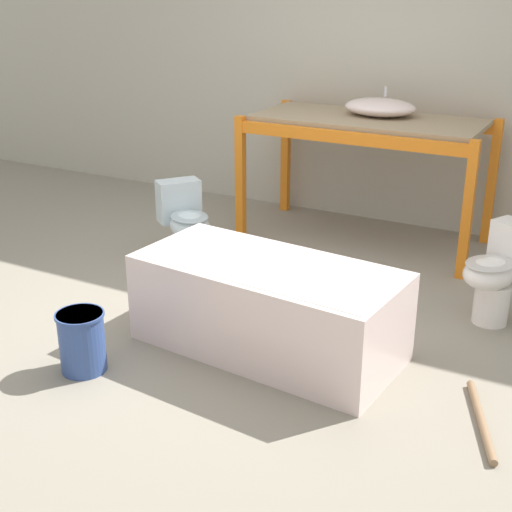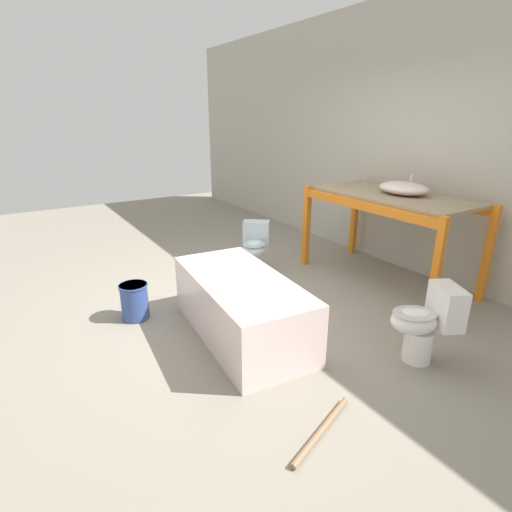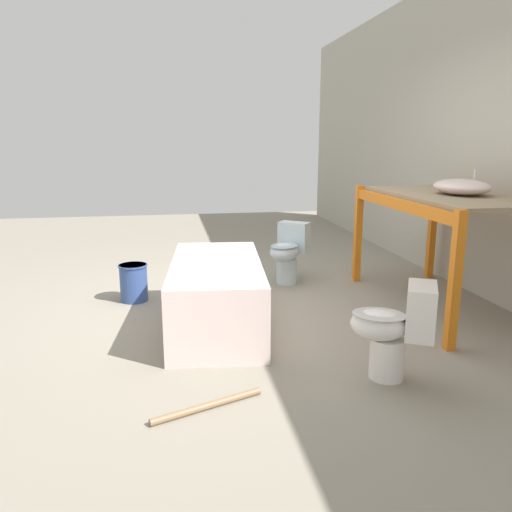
# 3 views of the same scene
# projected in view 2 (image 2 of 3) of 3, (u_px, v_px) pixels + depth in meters

# --- Properties ---
(ground_plane) EXTENTS (12.00, 12.00, 0.00)m
(ground_plane) POSITION_uv_depth(u_px,v_px,m) (251.00, 304.00, 4.17)
(ground_plane) COLOR gray
(warehouse_wall_rear) EXTENTS (10.80, 0.08, 3.20)m
(warehouse_wall_rear) POSITION_uv_depth(u_px,v_px,m) (411.00, 139.00, 4.79)
(warehouse_wall_rear) COLOR #B2AD9E
(warehouse_wall_rear) RESTS_ON ground_plane
(shelving_rack) EXTENTS (1.94, 0.93, 1.03)m
(shelving_rack) POSITION_uv_depth(u_px,v_px,m) (391.00, 207.00, 4.48)
(shelving_rack) COLOR orange
(shelving_rack) RESTS_ON ground_plane
(sink_basin) EXTENTS (0.58, 0.44, 0.22)m
(sink_basin) POSITION_uv_depth(u_px,v_px,m) (403.00, 188.00, 4.42)
(sink_basin) COLOR silver
(sink_basin) RESTS_ON shelving_rack
(bathtub_main) EXTENTS (1.62, 0.86, 0.55)m
(bathtub_main) POSITION_uv_depth(u_px,v_px,m) (241.00, 302.00, 3.50)
(bathtub_main) COLOR silver
(bathtub_main) RESTS_ON ground_plane
(toilet_near) EXTENTS (0.59, 0.56, 0.64)m
(toilet_near) POSITION_uv_depth(u_px,v_px,m) (255.00, 248.00, 4.85)
(toilet_near) COLOR silver
(toilet_near) RESTS_ON ground_plane
(toilet_far) EXTENTS (0.51, 0.59, 0.64)m
(toilet_far) POSITION_uv_depth(u_px,v_px,m) (425.00, 322.00, 3.12)
(toilet_far) COLOR white
(toilet_far) RESTS_ON ground_plane
(bucket_white) EXTENTS (0.27, 0.27, 0.35)m
(bucket_white) POSITION_uv_depth(u_px,v_px,m) (135.00, 301.00, 3.83)
(bucket_white) COLOR #334C8C
(bucket_white) RESTS_ON ground_plane
(loose_pipe) EXTENTS (0.29, 0.66, 0.04)m
(loose_pipe) POSITION_uv_depth(u_px,v_px,m) (322.00, 430.00, 2.48)
(loose_pipe) COLOR #8C6B4C
(loose_pipe) RESTS_ON ground_plane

